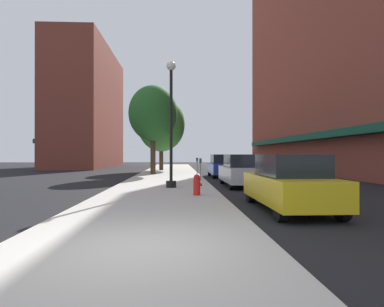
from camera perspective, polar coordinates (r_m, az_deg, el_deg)
ground_plane at (r=23.60m, az=5.45°, el=-4.20°), size 90.00×90.00×0.00m
sidewalk_slab at (r=24.37m, az=-4.26°, el=-3.93°), size 4.80×50.00×0.12m
building_right_brick at (r=32.95m, az=24.97°, el=20.49°), size 6.80×40.00×26.59m
building_far_background at (r=44.31m, az=-18.11°, el=7.64°), size 6.80×18.00×15.39m
lamppost at (r=14.91m, az=-3.78°, el=5.77°), size 0.48×0.48×5.90m
fire_hydrant at (r=12.03m, az=0.88°, el=-5.61°), size 0.33×0.26×0.79m
parking_meter_near at (r=18.79m, az=1.53°, el=-2.34°), size 0.14×0.09×1.31m
parking_meter_far at (r=21.94m, az=0.92°, el=-2.03°), size 0.14×0.09×1.31m
tree_near at (r=25.08m, az=-7.02°, el=7.13°), size 3.78×3.78×6.93m
tree_mid at (r=31.64m, az=-5.55°, el=5.19°), size 4.66×4.66×7.19m
car_yellow at (r=9.89m, az=17.05°, el=-5.11°), size 1.80×4.30×1.66m
car_silver at (r=16.64m, az=8.87°, el=-3.10°), size 1.80×4.30×1.66m
car_blue at (r=23.52m, az=5.46°, el=-2.24°), size 1.80×4.30×1.66m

